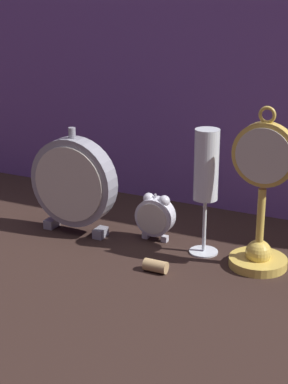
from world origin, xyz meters
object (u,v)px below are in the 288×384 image
at_px(champagne_flute, 206,173).
at_px(wine_cork, 156,266).
at_px(pocket_watch_on_stand, 261,209).
at_px(alarm_clock_twin_bell, 155,215).
at_px(mantel_clock_silver, 73,183).

distance_m(champagne_flute, wine_cork, 0.19).
distance_m(pocket_watch_on_stand, champagne_flute, 0.12).
xyz_separation_m(alarm_clock_twin_bell, mantel_clock_silver, (-0.16, -0.04, 0.05)).
distance_m(pocket_watch_on_stand, mantel_clock_silver, 0.38).
bearing_deg(mantel_clock_silver, alarm_clock_twin_bell, 12.62).
relative_size(alarm_clock_twin_bell, wine_cork, 2.26).
height_order(alarm_clock_twin_bell, champagne_flute, champagne_flute).
bearing_deg(champagne_flute, mantel_clock_silver, -175.04).
bearing_deg(alarm_clock_twin_bell, wine_cork, -64.19).
distance_m(pocket_watch_on_stand, wine_cork, 0.21).
height_order(pocket_watch_on_stand, mantel_clock_silver, pocket_watch_on_stand).
bearing_deg(mantel_clock_silver, pocket_watch_on_stand, 1.68).
height_order(champagne_flute, wine_cork, champagne_flute).
bearing_deg(wine_cork, champagne_flute, 68.04).
distance_m(mantel_clock_silver, wine_cork, 0.26).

